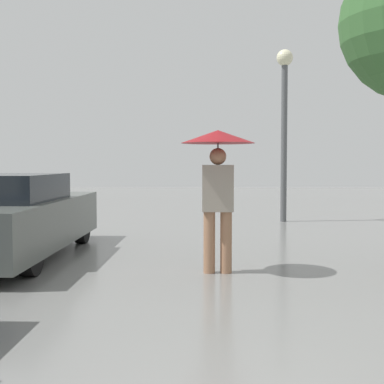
# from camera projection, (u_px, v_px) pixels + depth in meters

# --- Properties ---
(pedestrian) EXTENTS (0.94, 0.94, 1.81)m
(pedestrian) POSITION_uv_depth(u_px,v_px,m) (218.00, 164.00, 6.73)
(pedestrian) COLOR #9E7051
(pedestrian) RESTS_ON ground_plane
(parked_car_farthest) EXTENTS (1.80, 4.45, 1.24)m
(parked_car_farthest) POSITION_uv_depth(u_px,v_px,m) (5.00, 217.00, 7.93)
(parked_car_farthest) COLOR #4C514C
(parked_car_farthest) RESTS_ON ground_plane
(street_lamp) EXTENTS (0.39, 0.39, 4.08)m
(street_lamp) POSITION_uv_depth(u_px,v_px,m) (284.00, 107.00, 12.68)
(street_lamp) COLOR #515456
(street_lamp) RESTS_ON ground_plane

